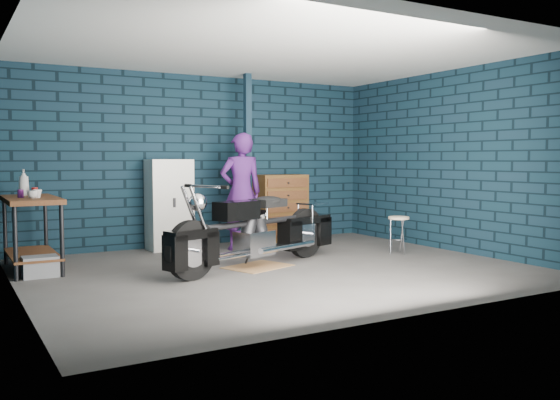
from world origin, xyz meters
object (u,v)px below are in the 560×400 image
at_px(motorcycle, 258,225).
at_px(locker, 169,205).
at_px(storage_bin, 40,267).
at_px(tool_chest, 281,208).
at_px(shop_stool, 399,235).
at_px(workbench, 32,234).
at_px(person, 241,192).

distance_m(motorcycle, locker, 2.02).
bearing_deg(storage_bin, locker, 32.08).
xyz_separation_m(tool_chest, shop_stool, (0.79, -2.05, -0.28)).
bearing_deg(workbench, tool_chest, 10.85).
xyz_separation_m(workbench, person, (2.98, 0.22, 0.43)).
distance_m(motorcycle, tool_chest, 2.44).
distance_m(locker, shop_stool, 3.45).
height_order(motorcycle, storage_bin, motorcycle).
bearing_deg(locker, tool_chest, 0.00).
bearing_deg(tool_chest, person, -151.75).
bearing_deg(shop_stool, locker, 143.26).
relative_size(storage_bin, tool_chest, 0.35).
bearing_deg(person, shop_stool, 150.77).
relative_size(motorcycle, storage_bin, 6.25).
bearing_deg(workbench, person, 4.25).
distance_m(workbench, person, 3.02).
xyz_separation_m(motorcycle, storage_bin, (-2.51, 0.69, -0.42)).
height_order(person, tool_chest, person).
xyz_separation_m(workbench, storage_bin, (0.02, -0.50, -0.33)).
xyz_separation_m(motorcycle, person, (0.45, 1.41, 0.34)).
relative_size(locker, shop_stool, 2.52).
xyz_separation_m(storage_bin, shop_stool, (4.76, -0.78, 0.15)).
height_order(locker, tool_chest, locker).
bearing_deg(motorcycle, shop_stool, -21.92).
distance_m(motorcycle, person, 1.52).
bearing_deg(workbench, shop_stool, -15.02).
bearing_deg(locker, shop_stool, -36.74).
height_order(person, shop_stool, person).
xyz_separation_m(person, tool_chest, (1.01, 0.54, -0.33)).
relative_size(person, locker, 1.29).
distance_m(workbench, tool_chest, 4.07).
xyz_separation_m(storage_bin, locker, (2.02, 1.27, 0.56)).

